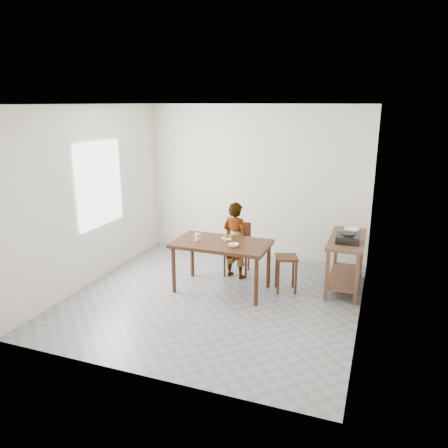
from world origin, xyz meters
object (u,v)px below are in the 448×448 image
(child, at_px, (236,240))
(dining_table, at_px, (222,266))
(dining_chair, at_px, (237,250))
(stool, at_px, (286,274))
(prep_counter, at_px, (345,263))

(child, bearing_deg, dining_table, 100.66)
(child, bearing_deg, dining_chair, -67.74)
(dining_table, xyz_separation_m, stool, (0.91, 0.29, -0.10))
(dining_table, distance_m, child, 0.60)
(prep_counter, xyz_separation_m, dining_chair, (-1.71, -0.02, 0.02))
(dining_table, xyz_separation_m, prep_counter, (1.72, 0.70, 0.03))
(dining_table, height_order, prep_counter, prep_counter)
(dining_table, bearing_deg, dining_chair, 89.25)
(stool, bearing_deg, child, 163.52)
(dining_chair, relative_size, stool, 1.52)
(dining_table, height_order, dining_chair, dining_chair)
(prep_counter, xyz_separation_m, child, (-1.69, -0.15, 0.22))
(dining_table, relative_size, child, 1.13)
(dining_table, height_order, child, child)
(prep_counter, relative_size, child, 0.97)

